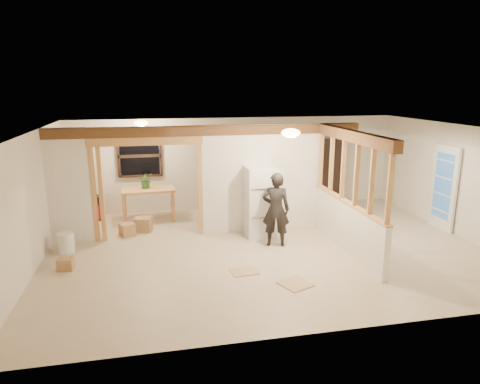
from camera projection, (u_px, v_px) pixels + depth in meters
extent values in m
cube|color=#C8B395|center=(266.00, 248.00, 9.06)|extent=(9.00, 6.50, 0.01)
cube|color=white|center=(268.00, 129.00, 8.45)|extent=(9.00, 6.50, 0.01)
cube|color=silver|center=(236.00, 163.00, 11.84)|extent=(9.00, 0.01, 2.50)
cube|color=silver|center=(332.00, 248.00, 5.66)|extent=(9.00, 0.01, 2.50)
cube|color=silver|center=(31.00, 203.00, 7.87)|extent=(0.01, 6.50, 2.50)
cube|color=silver|center=(460.00, 181.00, 9.64)|extent=(0.01, 6.50, 2.50)
cube|color=white|center=(69.00, 187.00, 9.10)|extent=(0.90, 0.12, 2.50)
cube|color=white|center=(262.00, 178.00, 9.93)|extent=(2.80, 0.12, 2.50)
cube|color=tan|center=(148.00, 190.00, 9.46)|extent=(2.46, 0.14, 2.20)
cube|color=brown|center=(210.00, 130.00, 9.42)|extent=(7.00, 0.18, 0.22)
cube|color=brown|center=(352.00, 136.00, 8.41)|extent=(0.18, 3.30, 0.22)
cube|color=white|center=(346.00, 227.00, 8.87)|extent=(0.12, 3.20, 1.00)
cube|color=tan|center=(350.00, 172.00, 8.59)|extent=(0.14, 3.20, 1.32)
cube|color=black|center=(140.00, 156.00, 11.18)|extent=(1.12, 0.10, 1.10)
cube|color=white|center=(444.00, 188.00, 10.06)|extent=(0.12, 0.86, 2.00)
ellipsoid|color=#FFEABF|center=(291.00, 133.00, 8.04)|extent=(0.36, 0.36, 0.16)
ellipsoid|color=#FFEABF|center=(141.00, 123.00, 10.15)|extent=(0.32, 0.32, 0.14)
ellipsoid|color=#FFD88C|center=(164.00, 139.00, 9.65)|extent=(0.07, 0.07, 0.07)
cube|color=white|center=(260.00, 202.00, 9.66)|extent=(0.65, 0.63, 1.59)
imported|color=black|center=(276.00, 209.00, 9.03)|extent=(0.67, 0.54, 1.60)
cube|color=tan|center=(149.00, 205.00, 10.81)|extent=(1.35, 0.73, 0.83)
imported|color=#275322|center=(146.00, 180.00, 10.75)|extent=(0.38, 0.33, 0.40)
cylinder|color=#A80D0D|center=(93.00, 208.00, 10.87)|extent=(0.52, 0.52, 0.63)
cube|color=black|center=(328.00, 172.00, 12.22)|extent=(0.94, 0.31, 1.88)
cylinder|color=white|center=(66.00, 243.00, 8.76)|extent=(0.38, 0.38, 0.42)
cube|color=#A57A50|center=(143.00, 224.00, 10.09)|extent=(0.45, 0.41, 0.32)
cube|color=#A57A50|center=(127.00, 229.00, 9.79)|extent=(0.40, 0.40, 0.28)
cube|color=#A57A50|center=(66.00, 264.00, 7.96)|extent=(0.30, 0.25, 0.23)
cube|color=tan|center=(296.00, 284.00, 7.39)|extent=(0.63, 0.63, 0.02)
cube|color=tan|center=(244.00, 271.00, 7.89)|extent=(0.52, 0.43, 0.02)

